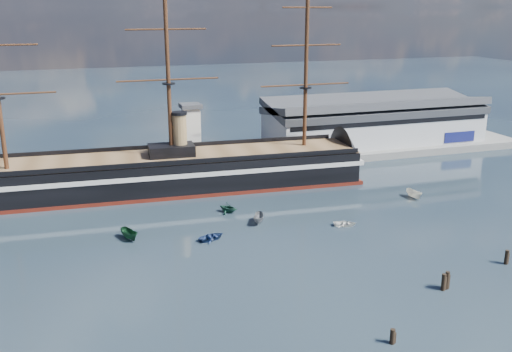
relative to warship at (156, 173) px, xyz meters
name	(u,v)px	position (x,y,z in m)	size (l,w,h in m)	color
ground	(213,216)	(8.05, -20.00, -4.04)	(600.00, 600.00, 0.00)	black
quay	(217,166)	(18.05, 16.00, -4.04)	(180.00, 18.00, 2.00)	slate
warehouse	(374,121)	(66.05, 20.00, 3.95)	(63.00, 21.00, 11.60)	#B7BABC
quay_tower	(191,133)	(11.05, 13.00, 5.72)	(5.00, 5.00, 15.00)	silver
warship	(156,173)	(0.00, 0.00, 0.00)	(113.33, 21.46, 53.94)	black
motorboat_a	(130,240)	(-8.89, -26.82, -4.04)	(5.85, 2.14, 2.34)	#174425
motorboat_b	(212,239)	(4.90, -31.34, -4.04)	(3.03, 1.21, 1.41)	navy
motorboat_c	(259,223)	(15.39, -26.45, -4.04)	(5.53, 2.03, 2.21)	slate
motorboat_d	(228,212)	(11.44, -18.88, -4.04)	(6.52, 2.83, 2.39)	#194334
motorboat_e	(345,226)	(30.33, -32.80, -4.04)	(2.66, 1.06, 1.24)	white
motorboat_f	(414,198)	(51.83, -22.96, -4.04)	(5.61, 2.06, 2.25)	white
piling_near_mid	(392,344)	(17.97, -69.98, -4.04)	(0.64, 0.64, 2.68)	black
piling_near_right	(446,289)	(33.03, -60.05, -4.04)	(0.64, 0.64, 3.44)	black
piling_far_right	(506,264)	(47.27, -55.98, -4.04)	(0.64, 0.64, 3.09)	black
piling_extra	(443,290)	(32.28, -60.27, -4.04)	(0.64, 0.64, 3.29)	black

